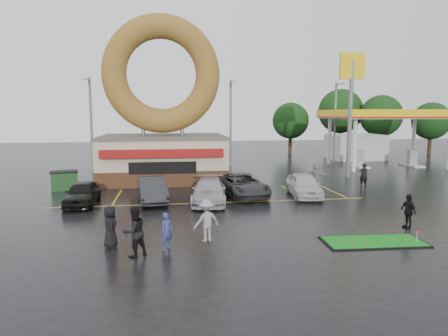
{
  "coord_description": "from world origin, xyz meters",
  "views": [
    {
      "loc": [
        -2.59,
        -20.74,
        5.5
      ],
      "look_at": [
        0.78,
        3.2,
        2.2
      ],
      "focal_mm": 32.0,
      "sensor_mm": 36.0,
      "label": 1
    }
  ],
  "objects": [
    {
      "name": "tree_far_a",
      "position": [
        26.0,
        30.0,
        5.18
      ],
      "size": [
        5.6,
        5.6,
        8.0
      ],
      "color": "#332114",
      "rests_on": "ground"
    },
    {
      "name": "car_grey",
      "position": [
        2.35,
        5.16,
        0.76
      ],
      "size": [
        3.18,
        5.72,
        1.51
      ],
      "primitive_type": "imported",
      "rotation": [
        0.0,
        0.0,
        0.13
      ],
      "color": "#2D2D30",
      "rests_on": "ground"
    },
    {
      "name": "streetlight_mid",
      "position": [
        4.0,
        20.92,
        4.78
      ],
      "size": [
        0.4,
        2.21,
        9.0
      ],
      "color": "slate",
      "rests_on": "ground"
    },
    {
      "name": "car_dgrey",
      "position": [
        -3.63,
        4.2,
        0.77
      ],
      "size": [
        2.19,
        4.82,
        1.53
      ],
      "primitive_type": "imported",
      "rotation": [
        0.0,
        0.0,
        0.12
      ],
      "color": "#2B2A2D",
      "rests_on": "ground"
    },
    {
      "name": "person_walker_near",
      "position": [
        8.26,
        7.2,
        0.96
      ],
      "size": [
        1.69,
        1.63,
        1.92
      ],
      "primitive_type": "imported",
      "rotation": [
        0.0,
        0.0,
        2.39
      ],
      "color": "#97979A",
      "rests_on": "ground"
    },
    {
      "name": "tree_far_d",
      "position": [
        14.0,
        32.0,
        4.53
      ],
      "size": [
        4.9,
        4.9,
        7.0
      ],
      "color": "#332114",
      "rests_on": "ground"
    },
    {
      "name": "dumpster",
      "position": [
        -10.09,
        9.09,
        0.65
      ],
      "size": [
        2.05,
        1.62,
        1.3
      ],
      "primitive_type": "cube",
      "rotation": [
        0.0,
        0.0,
        0.26
      ],
      "color": "#18401A",
      "rests_on": "ground"
    },
    {
      "name": "streetlight_left",
      "position": [
        -10.0,
        19.92,
        4.78
      ],
      "size": [
        0.4,
        2.21,
        9.0
      ],
      "color": "slate",
      "rests_on": "ground"
    },
    {
      "name": "person_blue",
      "position": [
        -2.7,
        -4.91,
        0.77
      ],
      "size": [
        0.67,
        0.65,
        1.54
      ],
      "primitive_type": "imported",
      "rotation": [
        0.0,
        0.0,
        0.71
      ],
      "color": "navy",
      "rests_on": "ground"
    },
    {
      "name": "person_walker_far",
      "position": [
        11.93,
        7.11,
        0.91
      ],
      "size": [
        0.71,
        0.51,
        1.81
      ],
      "primitive_type": "imported",
      "rotation": [
        0.0,
        0.0,
        3.03
      ],
      "color": "black",
      "rests_on": "ground"
    },
    {
      "name": "putting_green",
      "position": [
        6.11,
        -5.22,
        0.03
      ],
      "size": [
        4.41,
        2.06,
        0.54
      ],
      "color": "black",
      "rests_on": "ground"
    },
    {
      "name": "shell_sign",
      "position": [
        13.0,
        12.0,
        7.38
      ],
      "size": [
        2.2,
        0.36,
        10.6
      ],
      "color": "slate",
      "rests_on": "ground"
    },
    {
      "name": "tree_far_b",
      "position": [
        32.0,
        28.0,
        4.53
      ],
      "size": [
        4.9,
        4.9,
        7.0
      ],
      "color": "#332114",
      "rests_on": "ground"
    },
    {
      "name": "person_cameraman",
      "position": [
        8.84,
        -3.38,
        0.83
      ],
      "size": [
        0.52,
        1.02,
        1.67
      ],
      "primitive_type": "imported",
      "rotation": [
        0.0,
        0.0,
        -1.46
      ],
      "color": "black",
      "rests_on": "ground"
    },
    {
      "name": "tree_far_c",
      "position": [
        22.0,
        34.0,
        5.84
      ],
      "size": [
        6.3,
        6.3,
        9.0
      ],
      "color": "#332114",
      "rests_on": "ground"
    },
    {
      "name": "car_silver",
      "position": [
        -0.11,
        3.5,
        0.74
      ],
      "size": [
        2.71,
        5.31,
        1.48
      ],
      "primitive_type": "imported",
      "rotation": [
        0.0,
        0.0,
        -0.13
      ],
      "color": "#B4B4BA",
      "rests_on": "ground"
    },
    {
      "name": "person_blackjkt",
      "position": [
        -3.94,
        -5.51,
        0.99
      ],
      "size": [
        1.21,
        1.17,
        1.97
      ],
      "primitive_type": "imported",
      "rotation": [
        0.0,
        0.0,
        3.77
      ],
      "color": "black",
      "rests_on": "ground"
    },
    {
      "name": "person_bystander",
      "position": [
        -5.0,
        -4.34,
        0.88
      ],
      "size": [
        0.75,
        0.97,
        1.77
      ],
      "primitive_type": "imported",
      "rotation": [
        0.0,
        0.0,
        1.81
      ],
      "color": "black",
      "rests_on": "ground"
    },
    {
      "name": "car_white",
      "position": [
        6.34,
        4.42,
        0.78
      ],
      "size": [
        2.38,
        4.79,
        1.57
      ],
      "primitive_type": "imported",
      "rotation": [
        0.0,
        0.0,
        -0.12
      ],
      "color": "silver",
      "rests_on": "ground"
    },
    {
      "name": "gas_station",
      "position": [
        20.0,
        20.94,
        3.7
      ],
      "size": [
        12.3,
        13.65,
        5.9
      ],
      "color": "silver",
      "rests_on": "ground"
    },
    {
      "name": "ground",
      "position": [
        0.0,
        0.0,
        0.0
      ],
      "size": [
        120.0,
        120.0,
        0.0
      ],
      "primitive_type": "plane",
      "color": "black",
      "rests_on": "ground"
    },
    {
      "name": "donut_shop",
      "position": [
        -3.0,
        12.97,
        4.46
      ],
      "size": [
        10.2,
        8.7,
        13.5
      ],
      "color": "#472B19",
      "rests_on": "ground"
    },
    {
      "name": "car_black",
      "position": [
        -7.78,
        3.91,
        0.73
      ],
      "size": [
        1.73,
        4.27,
        1.45
      ],
      "primitive_type": "imported",
      "rotation": [
        0.0,
        0.0,
        -0.0
      ],
      "color": "black",
      "rests_on": "ground"
    },
    {
      "name": "person_hoodie",
      "position": [
        -1.01,
        -4.07,
        0.93
      ],
      "size": [
        1.36,
        1.07,
        1.85
      ],
      "primitive_type": "imported",
      "rotation": [
        0.0,
        0.0,
        3.51
      ],
      "color": "gray",
      "rests_on": "ground"
    },
    {
      "name": "streetlight_right",
      "position": [
        16.0,
        21.92,
        4.78
      ],
      "size": [
        0.4,
        2.21,
        9.0
      ],
      "color": "slate",
      "rests_on": "ground"
    }
  ]
}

